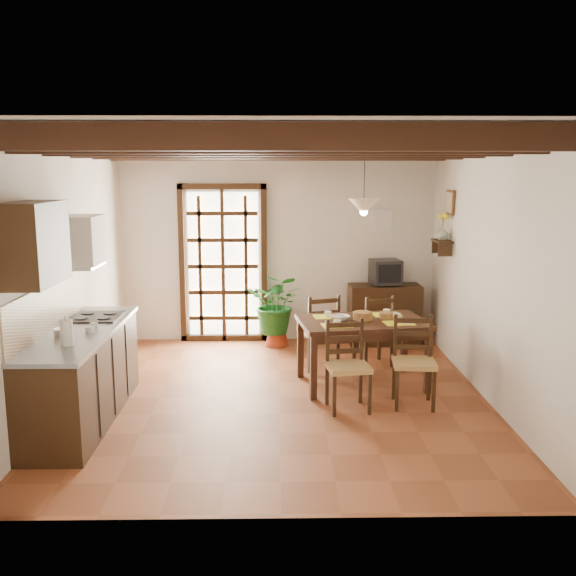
{
  "coord_description": "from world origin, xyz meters",
  "views": [
    {
      "loc": [
        -0.02,
        -6.72,
        2.45
      ],
      "look_at": [
        0.1,
        0.4,
        1.15
      ],
      "focal_mm": 40.0,
      "sensor_mm": 36.0,
      "label": 1
    }
  ],
  "objects_px": {
    "dining_table": "(362,328)",
    "pendant_lamp": "(364,205)",
    "chair_near_left": "(348,382)",
    "sideboard": "(384,314)",
    "chair_far_right": "(373,343)",
    "crt_tv": "(385,272)",
    "potted_plant": "(277,306)",
    "chair_far_left": "(319,345)",
    "kitchen_counter": "(82,374)",
    "chair_near_right": "(413,378)"
  },
  "relations": [
    {
      "from": "sideboard",
      "to": "chair_far_left",
      "type": "bearing_deg",
      "value": -133.3
    },
    {
      "from": "sideboard",
      "to": "pendant_lamp",
      "type": "height_order",
      "value": "pendant_lamp"
    },
    {
      "from": "crt_tv",
      "to": "chair_far_left",
      "type": "bearing_deg",
      "value": -140.69
    },
    {
      "from": "sideboard",
      "to": "chair_far_right",
      "type": "bearing_deg",
      "value": -108.27
    },
    {
      "from": "kitchen_counter",
      "to": "chair_near_right",
      "type": "bearing_deg",
      "value": 5.76
    },
    {
      "from": "pendant_lamp",
      "to": "chair_near_left",
      "type": "bearing_deg",
      "value": -105.9
    },
    {
      "from": "chair_near_left",
      "to": "sideboard",
      "type": "xyz_separation_m",
      "value": [
        0.81,
        2.59,
        0.14
      ]
    },
    {
      "from": "chair_near_right",
      "to": "potted_plant",
      "type": "xyz_separation_m",
      "value": [
        -1.44,
        2.39,
        0.27
      ]
    },
    {
      "from": "sideboard",
      "to": "crt_tv",
      "type": "relative_size",
      "value": 2.22
    },
    {
      "from": "chair_near_right",
      "to": "chair_far_left",
      "type": "xyz_separation_m",
      "value": [
        -0.91,
        1.34,
        0.0
      ]
    },
    {
      "from": "chair_near_left",
      "to": "crt_tv",
      "type": "relative_size",
      "value": 2.04
    },
    {
      "from": "kitchen_counter",
      "to": "chair_far_left",
      "type": "bearing_deg",
      "value": 34.35
    },
    {
      "from": "chair_near_left",
      "to": "chair_far_left",
      "type": "height_order",
      "value": "chair_far_left"
    },
    {
      "from": "chair_near_left",
      "to": "potted_plant",
      "type": "xyz_separation_m",
      "value": [
        -0.73,
        2.49,
        0.28
      ]
    },
    {
      "from": "chair_near_right",
      "to": "potted_plant",
      "type": "distance_m",
      "value": 2.81
    },
    {
      "from": "kitchen_counter",
      "to": "dining_table",
      "type": "bearing_deg",
      "value": 19.12
    },
    {
      "from": "crt_tv",
      "to": "pendant_lamp",
      "type": "distance_m",
      "value": 2.07
    },
    {
      "from": "dining_table",
      "to": "pendant_lamp",
      "type": "height_order",
      "value": "pendant_lamp"
    },
    {
      "from": "chair_near_right",
      "to": "sideboard",
      "type": "relative_size",
      "value": 0.94
    },
    {
      "from": "chair_far_right",
      "to": "crt_tv",
      "type": "relative_size",
      "value": 2.04
    },
    {
      "from": "kitchen_counter",
      "to": "potted_plant",
      "type": "xyz_separation_m",
      "value": [
        1.93,
        2.73,
        0.1
      ]
    },
    {
      "from": "dining_table",
      "to": "crt_tv",
      "type": "xyz_separation_m",
      "value": [
        0.56,
        1.81,
        0.37
      ]
    },
    {
      "from": "chair_near_left",
      "to": "sideboard",
      "type": "bearing_deg",
      "value": 64.69
    },
    {
      "from": "kitchen_counter",
      "to": "chair_near_left",
      "type": "height_order",
      "value": "kitchen_counter"
    },
    {
      "from": "chair_near_left",
      "to": "pendant_lamp",
      "type": "height_order",
      "value": "pendant_lamp"
    },
    {
      "from": "dining_table",
      "to": "potted_plant",
      "type": "relative_size",
      "value": 0.69
    },
    {
      "from": "dining_table",
      "to": "chair_far_right",
      "type": "bearing_deg",
      "value": 63.79
    },
    {
      "from": "chair_near_left",
      "to": "pendant_lamp",
      "type": "xyz_separation_m",
      "value": [
        0.25,
        0.87,
        1.79
      ]
    },
    {
      "from": "chair_far_right",
      "to": "potted_plant",
      "type": "xyz_separation_m",
      "value": [
        -1.23,
        0.95,
        0.28
      ]
    },
    {
      "from": "potted_plant",
      "to": "pendant_lamp",
      "type": "xyz_separation_m",
      "value": [
        0.98,
        -1.62,
        1.51
      ]
    },
    {
      "from": "kitchen_counter",
      "to": "pendant_lamp",
      "type": "relative_size",
      "value": 2.66
    },
    {
      "from": "pendant_lamp",
      "to": "crt_tv",
      "type": "bearing_deg",
      "value": 71.92
    },
    {
      "from": "dining_table",
      "to": "pendant_lamp",
      "type": "xyz_separation_m",
      "value": [
        0.0,
        0.1,
        1.4
      ]
    },
    {
      "from": "chair_far_right",
      "to": "sideboard",
      "type": "height_order",
      "value": "chair_far_right"
    },
    {
      "from": "dining_table",
      "to": "potted_plant",
      "type": "bearing_deg",
      "value": 111.53
    },
    {
      "from": "chair_near_left",
      "to": "chair_far_right",
      "type": "xyz_separation_m",
      "value": [
        0.5,
        1.54,
        -0.0
      ]
    },
    {
      "from": "chair_near_right",
      "to": "chair_far_right",
      "type": "bearing_deg",
      "value": 103.38
    },
    {
      "from": "pendant_lamp",
      "to": "chair_far_right",
      "type": "bearing_deg",
      "value": 69.53
    },
    {
      "from": "chair_far_left",
      "to": "sideboard",
      "type": "relative_size",
      "value": 0.95
    },
    {
      "from": "crt_tv",
      "to": "pendant_lamp",
      "type": "relative_size",
      "value": 0.54
    },
    {
      "from": "sideboard",
      "to": "chair_near_left",
      "type": "bearing_deg",
      "value": -109.17
    },
    {
      "from": "dining_table",
      "to": "pendant_lamp",
      "type": "relative_size",
      "value": 1.82
    },
    {
      "from": "chair_far_left",
      "to": "chair_near_left",
      "type": "bearing_deg",
      "value": 80.09
    },
    {
      "from": "chair_near_left",
      "to": "pendant_lamp",
      "type": "relative_size",
      "value": 1.1
    },
    {
      "from": "chair_far_left",
      "to": "chair_far_right",
      "type": "distance_m",
      "value": 0.71
    },
    {
      "from": "chair_far_right",
      "to": "sideboard",
      "type": "xyz_separation_m",
      "value": [
        0.31,
        1.04,
        0.14
      ]
    },
    {
      "from": "dining_table",
      "to": "chair_near_left",
      "type": "height_order",
      "value": "chair_near_left"
    },
    {
      "from": "potted_plant",
      "to": "chair_far_left",
      "type": "bearing_deg",
      "value": -63.26
    },
    {
      "from": "chair_near_right",
      "to": "chair_near_left",
      "type": "bearing_deg",
      "value": -166.66
    },
    {
      "from": "dining_table",
      "to": "sideboard",
      "type": "distance_m",
      "value": 1.92
    }
  ]
}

